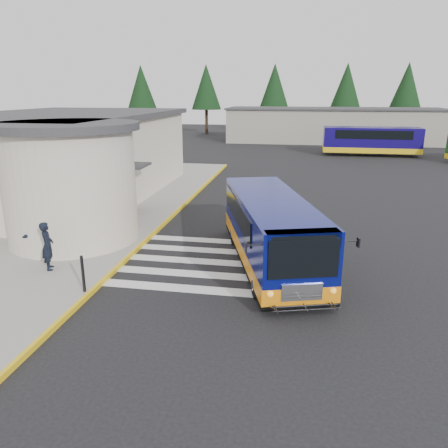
% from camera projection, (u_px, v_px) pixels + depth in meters
% --- Properties ---
extents(ground, '(140.00, 140.00, 0.00)m').
position_uv_depth(ground, '(238.00, 256.00, 16.90)').
color(ground, black).
rests_on(ground, ground).
extents(sidewalk, '(10.00, 34.00, 0.15)m').
position_uv_depth(sidewalk, '(74.00, 216.00, 22.14)').
color(sidewalk, gray).
rests_on(sidewalk, ground).
extents(curb_strip, '(0.12, 34.00, 0.16)m').
position_uv_depth(curb_strip, '(168.00, 220.00, 21.32)').
color(curb_strip, yellow).
rests_on(curb_strip, ground).
extents(station_building, '(12.70, 18.70, 4.80)m').
position_uv_depth(station_building, '(65.00, 157.00, 24.46)').
color(station_building, beige).
rests_on(station_building, ground).
extents(crosswalk, '(8.00, 5.35, 0.01)m').
position_uv_depth(crosswalk, '(222.00, 263.00, 16.22)').
color(crosswalk, silver).
rests_on(crosswalk, ground).
extents(depot_building, '(26.40, 8.40, 4.20)m').
position_uv_depth(depot_building, '(333.00, 125.00, 54.88)').
color(depot_building, gray).
rests_on(depot_building, ground).
extents(tree_line, '(58.40, 4.40, 10.00)m').
position_uv_depth(tree_line, '(334.00, 87.00, 61.02)').
color(tree_line, black).
rests_on(tree_line, ground).
extents(transit_bus, '(4.92, 9.00, 2.47)m').
position_uv_depth(transit_bus, '(271.00, 233.00, 15.81)').
color(transit_bus, '#070D5C').
rests_on(transit_bus, ground).
extents(pedestrian_a, '(0.66, 0.74, 1.71)m').
position_uv_depth(pedestrian_a, '(47.00, 246.00, 15.03)').
color(pedestrian_a, black).
rests_on(pedestrian_a, sidewalk).
extents(pedestrian_b, '(0.83, 0.96, 1.68)m').
position_uv_depth(pedestrian_b, '(28.00, 235.00, 16.19)').
color(pedestrian_b, black).
rests_on(pedestrian_b, sidewalk).
extents(bollard, '(0.10, 0.10, 1.18)m').
position_uv_depth(bollard, '(83.00, 274.00, 13.37)').
color(bollard, black).
rests_on(bollard, sidewalk).
extents(far_bus_a, '(9.28, 2.66, 2.39)m').
position_uv_depth(far_bus_a, '(371.00, 140.00, 43.12)').
color(far_bus_a, '#100752').
rests_on(far_bus_a, ground).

